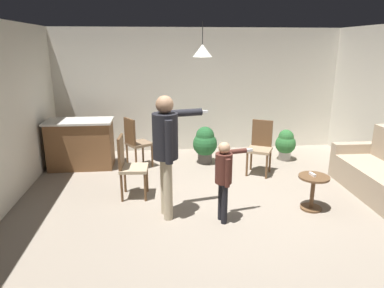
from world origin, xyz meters
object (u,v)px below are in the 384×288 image
(side_table_by_couch, at_px, (313,188))
(spare_remote_on_table, at_px, (312,174))
(person_child, at_px, (224,173))
(potted_plant_corner, at_px, (286,143))
(potted_plant_by_wall, at_px, (205,143))
(dining_chair_centre_back, at_px, (136,141))
(dining_chair_by_counter, at_px, (260,145))
(kitchen_counter, at_px, (81,144))
(dining_chair_near_wall, at_px, (129,164))
(person_adult, at_px, (166,144))

(side_table_by_couch, xyz_separation_m, spare_remote_on_table, (-0.02, 0.02, 0.21))
(person_child, distance_m, potted_plant_corner, 3.07)
(side_table_by_couch, distance_m, potted_plant_by_wall, 2.56)
(dining_chair_centre_back, relative_size, spare_remote_on_table, 7.69)
(side_table_by_couch, distance_m, spare_remote_on_table, 0.21)
(spare_remote_on_table, bearing_deg, dining_chair_centre_back, 142.06)
(potted_plant_by_wall, bearing_deg, dining_chair_by_counter, -35.85)
(kitchen_counter, bearing_deg, dining_chair_near_wall, -55.13)
(dining_chair_near_wall, distance_m, potted_plant_by_wall, 2.07)
(kitchen_counter, xyz_separation_m, potted_plant_by_wall, (2.45, 0.01, -0.06))
(kitchen_counter, bearing_deg, spare_remote_on_table, -30.50)
(dining_chair_centre_back, height_order, potted_plant_corner, dining_chair_centre_back)
(kitchen_counter, distance_m, potted_plant_corner, 4.16)
(person_child, bearing_deg, spare_remote_on_table, 88.54)
(side_table_by_couch, height_order, dining_chair_centre_back, dining_chair_centre_back)
(kitchen_counter, bearing_deg, side_table_by_couch, -30.67)
(side_table_by_couch, bearing_deg, spare_remote_on_table, 124.56)
(dining_chair_centre_back, xyz_separation_m, spare_remote_on_table, (2.64, -2.06, -0.01))
(kitchen_counter, height_order, dining_chair_by_counter, dining_chair_by_counter)
(dining_chair_near_wall, relative_size, potted_plant_by_wall, 1.32)
(dining_chair_near_wall, xyz_separation_m, spare_remote_on_table, (2.67, -0.70, -0.01))
(person_child, relative_size, dining_chair_near_wall, 1.13)
(kitchen_counter, height_order, potted_plant_corner, kitchen_counter)
(person_child, bearing_deg, potted_plant_by_wall, 166.14)
(potted_plant_by_wall, relative_size, spare_remote_on_table, 5.84)
(kitchen_counter, distance_m, potted_plant_by_wall, 2.45)
(person_adult, xyz_separation_m, potted_plant_corner, (2.55, 2.24, -0.71))
(potted_plant_corner, xyz_separation_m, potted_plant_by_wall, (-1.71, -0.03, 0.06))
(dining_chair_centre_back, bearing_deg, person_child, -2.77)
(potted_plant_by_wall, bearing_deg, spare_remote_on_table, -60.20)
(kitchen_counter, distance_m, dining_chair_by_counter, 3.46)
(kitchen_counter, bearing_deg, person_adult, -53.78)
(potted_plant_corner, height_order, potted_plant_by_wall, potted_plant_by_wall)
(potted_plant_corner, bearing_deg, spare_remote_on_table, -101.44)
(kitchen_counter, bearing_deg, dining_chair_by_counter, -11.15)
(potted_plant_corner, bearing_deg, person_child, -126.07)
(dining_chair_near_wall, height_order, potted_plant_corner, dining_chair_near_wall)
(side_table_by_couch, distance_m, potted_plant_corner, 2.29)
(potted_plant_corner, bearing_deg, dining_chair_by_counter, -137.30)
(person_child, bearing_deg, person_adult, -118.86)
(dining_chair_by_counter, distance_m, spare_remote_on_table, 1.55)
(person_adult, xyz_separation_m, potted_plant_by_wall, (0.84, 2.21, -0.65))
(potted_plant_corner, distance_m, spare_remote_on_table, 2.28)
(dining_chair_near_wall, distance_m, spare_remote_on_table, 2.76)
(dining_chair_near_wall, relative_size, spare_remote_on_table, 7.69)
(potted_plant_corner, height_order, spare_remote_on_table, potted_plant_corner)
(dining_chair_near_wall, bearing_deg, dining_chair_by_counter, 112.38)
(kitchen_counter, xyz_separation_m, dining_chair_by_counter, (3.39, -0.67, 0.07))
(kitchen_counter, distance_m, person_adult, 2.79)
(person_child, relative_size, potted_plant_corner, 1.75)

